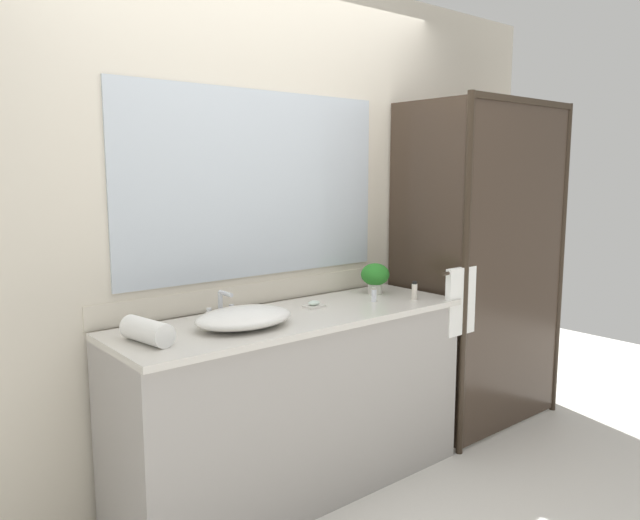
{
  "coord_description": "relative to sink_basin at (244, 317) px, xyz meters",
  "views": [
    {
      "loc": [
        -1.73,
        -2.28,
        1.58
      ],
      "look_at": [
        0.15,
        0.0,
        1.15
      ],
      "focal_mm": 34.18,
      "sensor_mm": 36.0,
      "label": 1
    }
  ],
  "objects": [
    {
      "name": "shower_enclosure",
      "position": [
        1.6,
        -0.14,
        0.08
      ],
      "size": [
        1.2,
        0.59,
        2.0
      ],
      "color": "#2D2319",
      "rests_on": "ground_plane"
    },
    {
      "name": "amenity_bottle_shampoo",
      "position": [
        1.01,
        -0.09,
        0.0
      ],
      "size": [
        0.03,
        0.03,
        0.1
      ],
      "color": "silver",
      "rests_on": "vanity_cabinet"
    },
    {
      "name": "faucet",
      "position": [
        0.0,
        0.2,
        0.0
      ],
      "size": [
        0.17,
        0.12,
        0.14
      ],
      "color": "silver",
      "rests_on": "vanity_cabinet"
    },
    {
      "name": "rolled_towel_near_edge",
      "position": [
        -0.44,
        0.03,
        0.01
      ],
      "size": [
        0.14,
        0.26,
        0.1
      ],
      "primitive_type": "cylinder",
      "rotation": [
        1.57,
        0.0,
        0.18
      ],
      "color": "white",
      "rests_on": "vanity_cabinet"
    },
    {
      "name": "soap_dish",
      "position": [
        0.48,
        0.1,
        -0.03
      ],
      "size": [
        0.1,
        0.07,
        0.04
      ],
      "color": "silver",
      "rests_on": "vanity_cabinet"
    },
    {
      "name": "vanity_cabinet",
      "position": [
        0.32,
        0.06,
        -0.49
      ],
      "size": [
        1.8,
        0.58,
        0.9
      ],
      "color": "#9E9993",
      "rests_on": "ground_plane"
    },
    {
      "name": "wall_back_with_mirror",
      "position": [
        0.32,
        0.39,
        0.36
      ],
      "size": [
        4.4,
        0.06,
        2.6
      ],
      "color": "beige",
      "rests_on": "ground_plane"
    },
    {
      "name": "ground_plane",
      "position": [
        0.32,
        0.05,
        -0.94
      ],
      "size": [
        8.0,
        8.0,
        0.0
      ],
      "primitive_type": "plane",
      "color": "silver"
    },
    {
      "name": "amenity_bottle_conditioner",
      "position": [
        0.82,
        0.01,
        -0.01
      ],
      "size": [
        0.03,
        0.03,
        0.07
      ],
      "color": "silver",
      "rests_on": "vanity_cabinet"
    },
    {
      "name": "sink_basin",
      "position": [
        0.0,
        0.0,
        0.0
      ],
      "size": [
        0.46,
        0.33,
        0.09
      ],
      "primitive_type": "ellipsoid",
      "color": "white",
      "rests_on": "vanity_cabinet"
    },
    {
      "name": "potted_plant",
      "position": [
        0.97,
        0.16,
        0.06
      ],
      "size": [
        0.16,
        0.16,
        0.17
      ],
      "color": "beige",
      "rests_on": "vanity_cabinet"
    }
  ]
}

